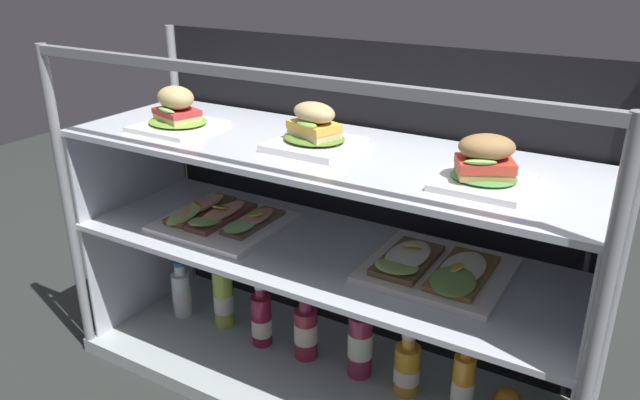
% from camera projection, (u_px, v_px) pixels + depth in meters
% --- Properties ---
extents(ground_plane, '(6.00, 6.00, 0.02)m').
position_uv_depth(ground_plane, '(320.00, 385.00, 1.82)').
color(ground_plane, '#2A2E2B').
rests_on(ground_plane, ground).
extents(case_base_deck, '(1.44, 0.51, 0.04)m').
position_uv_depth(case_base_deck, '(320.00, 376.00, 1.81)').
color(case_base_deck, '#B3C0BE').
rests_on(case_base_deck, ground).
extents(case_frame, '(1.44, 0.51, 0.96)m').
position_uv_depth(case_frame, '(349.00, 201.00, 1.75)').
color(case_frame, gray).
rests_on(case_frame, ground).
extents(riser_lower_tier, '(1.39, 0.45, 0.38)m').
position_uv_depth(riser_lower_tier, '(320.00, 314.00, 1.73)').
color(riser_lower_tier, silver).
rests_on(riser_lower_tier, case_base_deck).
extents(shelf_lower_glass, '(1.40, 0.46, 0.02)m').
position_uv_depth(shelf_lower_glass, '(320.00, 252.00, 1.65)').
color(shelf_lower_glass, silver).
rests_on(shelf_lower_glass, riser_lower_tier).
extents(riser_upper_tier, '(1.39, 0.45, 0.27)m').
position_uv_depth(riser_upper_tier, '(320.00, 203.00, 1.60)').
color(riser_upper_tier, silver).
rests_on(riser_upper_tier, shelf_lower_glass).
extents(shelf_upper_glass, '(1.40, 0.46, 0.02)m').
position_uv_depth(shelf_upper_glass, '(320.00, 151.00, 1.55)').
color(shelf_upper_glass, silver).
rests_on(shelf_upper_glass, riser_upper_tier).
extents(plated_roll_sandwich_mid_right, '(0.21, 0.21, 0.12)m').
position_uv_depth(plated_roll_sandwich_mid_right, '(177.00, 113.00, 1.69)').
color(plated_roll_sandwich_mid_right, white).
rests_on(plated_roll_sandwich_mid_right, shelf_upper_glass).
extents(plated_roll_sandwich_far_right, '(0.20, 0.20, 0.12)m').
position_uv_depth(plated_roll_sandwich_far_right, '(314.00, 132.00, 1.53)').
color(plated_roll_sandwich_far_right, white).
rests_on(plated_roll_sandwich_far_right, shelf_upper_glass).
extents(plated_roll_sandwich_far_left, '(0.19, 0.19, 0.11)m').
position_uv_depth(plated_roll_sandwich_far_left, '(485.00, 167.00, 1.28)').
color(plated_roll_sandwich_far_left, white).
rests_on(plated_roll_sandwich_far_left, shelf_upper_glass).
extents(open_sandwich_tray_right_of_center, '(0.34, 0.31, 0.06)m').
position_uv_depth(open_sandwich_tray_right_of_center, '(221.00, 219.00, 1.79)').
color(open_sandwich_tray_right_of_center, white).
rests_on(open_sandwich_tray_right_of_center, shelf_lower_glass).
extents(open_sandwich_tray_near_right_corner, '(0.34, 0.31, 0.07)m').
position_uv_depth(open_sandwich_tray_near_right_corner, '(435.00, 268.00, 1.51)').
color(open_sandwich_tray_near_right_corner, white).
rests_on(open_sandwich_tray_near_right_corner, shelf_lower_glass).
extents(juice_bottle_back_center, '(0.06, 0.06, 0.20)m').
position_uv_depth(juice_bottle_back_center, '(182.00, 292.00, 2.05)').
color(juice_bottle_back_center, white).
rests_on(juice_bottle_back_center, case_base_deck).
extents(juice_bottle_front_left_end, '(0.07, 0.07, 0.25)m').
position_uv_depth(juice_bottle_front_left_end, '(223.00, 298.00, 1.98)').
color(juice_bottle_front_left_end, '#B1CC49').
rests_on(juice_bottle_front_left_end, case_base_deck).
extents(juice_bottle_front_second, '(0.06, 0.06, 0.21)m').
position_uv_depth(juice_bottle_front_second, '(262.00, 320.00, 1.89)').
color(juice_bottle_front_second, maroon).
rests_on(juice_bottle_front_second, case_base_deck).
extents(juice_bottle_tucked_behind, '(0.07, 0.07, 0.22)m').
position_uv_depth(juice_bottle_tucked_behind, '(306.00, 330.00, 1.83)').
color(juice_bottle_tucked_behind, '#9A253D').
rests_on(juice_bottle_tucked_behind, case_base_deck).
extents(juice_bottle_near_post, '(0.07, 0.07, 0.25)m').
position_uv_depth(juice_bottle_near_post, '(360.00, 343.00, 1.75)').
color(juice_bottle_near_post, '#912745').
rests_on(juice_bottle_near_post, case_base_deck).
extents(juice_bottle_back_left, '(0.07, 0.07, 0.20)m').
position_uv_depth(juice_bottle_back_left, '(407.00, 369.00, 1.68)').
color(juice_bottle_back_left, gold).
rests_on(juice_bottle_back_left, case_base_deck).
extents(juice_bottle_front_middle, '(0.06, 0.06, 0.23)m').
position_uv_depth(juice_bottle_front_middle, '(463.00, 386.00, 1.59)').
color(juice_bottle_front_middle, orange).
rests_on(juice_bottle_front_middle, case_base_deck).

